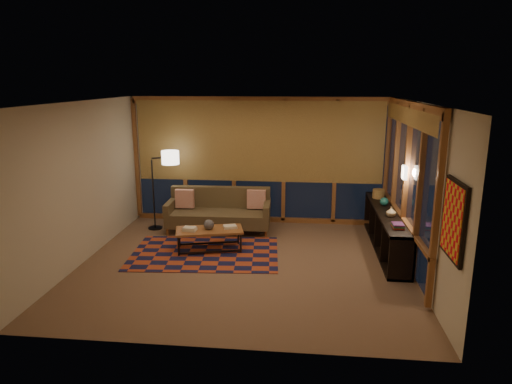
# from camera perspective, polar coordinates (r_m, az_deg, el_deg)

# --- Properties ---
(floor) EXTENTS (5.50, 5.00, 0.01)m
(floor) POSITION_cam_1_polar(r_m,az_deg,el_deg) (7.82, -1.47, -9.00)
(floor) COLOR #8C6C56
(floor) RESTS_ON ground
(ceiling) EXTENTS (5.50, 5.00, 0.01)m
(ceiling) POSITION_cam_1_polar(r_m,az_deg,el_deg) (7.22, -1.61, 11.17)
(ceiling) COLOR silver
(ceiling) RESTS_ON walls
(walls) EXTENTS (5.51, 5.01, 2.70)m
(walls) POSITION_cam_1_polar(r_m,az_deg,el_deg) (7.40, -1.54, 0.67)
(walls) COLOR beige
(walls) RESTS_ON floor
(window_wall_back) EXTENTS (5.30, 0.16, 2.60)m
(window_wall_back) POSITION_cam_1_polar(r_m,az_deg,el_deg) (9.77, 0.34, 3.91)
(window_wall_back) COLOR #9A562C
(window_wall_back) RESTS_ON walls
(window_wall_right) EXTENTS (0.16, 3.70, 2.60)m
(window_wall_right) POSITION_cam_1_polar(r_m,az_deg,el_deg) (8.11, 18.17, 1.15)
(window_wall_right) COLOR #9A562C
(window_wall_right) RESTS_ON walls
(wall_art) EXTENTS (0.06, 0.74, 0.94)m
(wall_art) POSITION_cam_1_polar(r_m,az_deg,el_deg) (5.80, 23.42, -3.22)
(wall_art) COLOR red
(wall_art) RESTS_ON walls
(wall_sconce) EXTENTS (0.12, 0.18, 0.22)m
(wall_sconce) POSITION_cam_1_polar(r_m,az_deg,el_deg) (7.92, 18.08, 2.33)
(wall_sconce) COLOR white
(wall_sconce) RESTS_ON walls
(sofa) EXTENTS (2.11, 0.92, 0.85)m
(sofa) POSITION_cam_1_polar(r_m,az_deg,el_deg) (9.36, -4.70, -2.39)
(sofa) COLOR #4E4628
(sofa) RESTS_ON floor
(pillow_left) EXTENTS (0.39, 0.14, 0.38)m
(pillow_left) POSITION_cam_1_polar(r_m,az_deg,el_deg) (9.56, -8.89, -0.98)
(pillow_left) COLOR #C63F24
(pillow_left) RESTS_ON sofa
(pillow_right) EXTENTS (0.38, 0.13, 0.38)m
(pillow_right) POSITION_cam_1_polar(r_m,az_deg,el_deg) (9.40, 0.05, -1.06)
(pillow_right) COLOR #C63F24
(pillow_right) RESTS_ON sofa
(area_rug) EXTENTS (2.73, 1.93, 0.01)m
(area_rug) POSITION_cam_1_polar(r_m,az_deg,el_deg) (8.33, -6.38, -7.59)
(area_rug) COLOR #AA4121
(area_rug) RESTS_ON floor
(coffee_table) EXTENTS (1.30, 0.82, 0.40)m
(coffee_table) POSITION_cam_1_polar(r_m,az_deg,el_deg) (8.41, -5.83, -5.95)
(coffee_table) COLOR #9A562C
(coffee_table) RESTS_ON floor
(book_stack_a) EXTENTS (0.28, 0.23, 0.08)m
(book_stack_a) POSITION_cam_1_polar(r_m,az_deg,el_deg) (8.29, -8.29, -4.57)
(book_stack_a) COLOR #F1E7C8
(book_stack_a) RESTS_ON coffee_table
(book_stack_b) EXTENTS (0.28, 0.26, 0.05)m
(book_stack_b) POSITION_cam_1_polar(r_m,az_deg,el_deg) (8.38, -3.26, -4.34)
(book_stack_b) COLOR #F1E7C8
(book_stack_b) RESTS_ON coffee_table
(ceramic_pot) EXTENTS (0.23, 0.23, 0.19)m
(ceramic_pot) POSITION_cam_1_polar(r_m,az_deg,el_deg) (8.31, -5.93, -4.05)
(ceramic_pot) COLOR #252528
(ceramic_pot) RESTS_ON coffee_table
(floor_lamp) EXTENTS (0.64, 0.53, 1.64)m
(floor_lamp) POSITION_cam_1_polar(r_m,az_deg,el_deg) (9.63, -12.73, 0.19)
(floor_lamp) COLOR black
(floor_lamp) RESTS_ON floor
(bookshelf) EXTENTS (0.40, 2.90, 0.72)m
(bookshelf) POSITION_cam_1_polar(r_m,az_deg,el_deg) (8.71, 15.93, -4.59)
(bookshelf) COLOR black
(bookshelf) RESTS_ON floor
(basket) EXTENTS (0.26, 0.26, 0.18)m
(basket) POSITION_cam_1_polar(r_m,az_deg,el_deg) (9.47, 15.06, -0.21)
(basket) COLOR tan
(basket) RESTS_ON bookshelf
(teal_bowl) EXTENTS (0.18, 0.18, 0.16)m
(teal_bowl) POSITION_cam_1_polar(r_m,az_deg,el_deg) (8.93, 15.73, -1.16)
(teal_bowl) COLOR #1C645F
(teal_bowl) RESTS_ON bookshelf
(vase) EXTENTS (0.18, 0.18, 0.18)m
(vase) POSITION_cam_1_polar(r_m,az_deg,el_deg) (8.25, 16.54, -2.39)
(vase) COLOR tan
(vase) RESTS_ON bookshelf
(shelf_book_stack) EXTENTS (0.22, 0.27, 0.07)m
(shelf_book_stack) POSITION_cam_1_polar(r_m,az_deg,el_deg) (7.68, 17.31, -4.05)
(shelf_book_stack) COLOR #F1E7C8
(shelf_book_stack) RESTS_ON bookshelf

